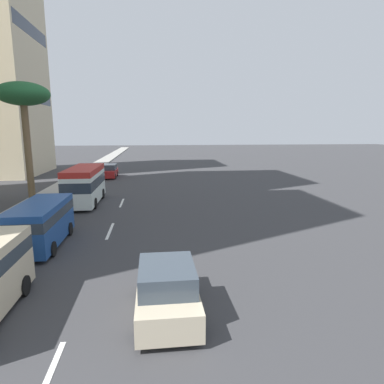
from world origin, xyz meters
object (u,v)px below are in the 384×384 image
object	(u,v)px
car_third	(109,171)
palm_tree	(23,98)
minibus_fifth	(85,184)
van_lead	(41,221)
car_fourth	(167,290)

from	to	relation	value
car_third	palm_tree	bearing A→B (deg)	-17.62
palm_tree	minibus_fifth	bearing A→B (deg)	-103.64
car_third	minibus_fifth	size ratio (longest dim) A/B	0.65
van_lead	minibus_fifth	bearing A→B (deg)	178.47
car_third	car_fourth	size ratio (longest dim) A/B	1.09
van_lead	car_third	size ratio (longest dim) A/B	1.21
car_third	car_fourth	xyz separation A→B (m)	(-31.93, -5.83, 0.03)
van_lead	palm_tree	xyz separation A→B (m)	(10.92, 4.20, 7.00)
car_third	palm_tree	size ratio (longest dim) A/B	0.48
car_third	minibus_fifth	world-z (taller)	minibus_fifth
car_third	palm_tree	xyz separation A→B (m)	(-13.93, 4.42, 7.51)
car_fourth	palm_tree	world-z (taller)	palm_tree
van_lead	car_third	world-z (taller)	van_lead
van_lead	palm_tree	size ratio (longest dim) A/B	0.57
van_lead	minibus_fifth	distance (m)	9.85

